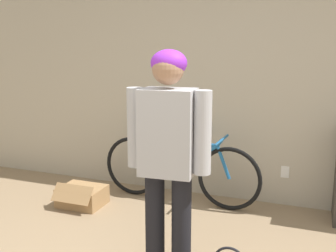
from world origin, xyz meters
name	(u,v)px	position (x,y,z in m)	size (l,w,h in m)	color
wall_back	(235,76)	(0.00, 2.56, 1.30)	(8.00, 0.07, 2.60)	#B7AD99
person	(168,146)	(-0.11, 0.91, 0.95)	(0.58, 0.27, 1.58)	black
bicycle	(178,170)	(-0.49, 2.23, 0.35)	(1.71, 0.46, 0.71)	black
cardboard_box	(82,196)	(-1.38, 1.79, 0.10)	(0.44, 0.41, 0.26)	#A87F51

